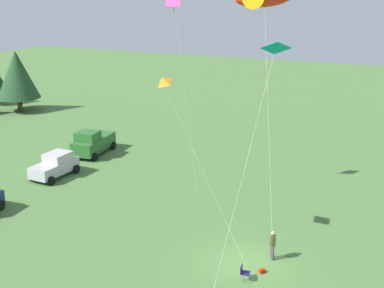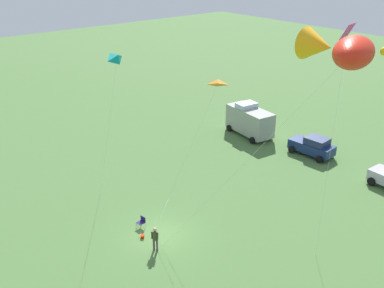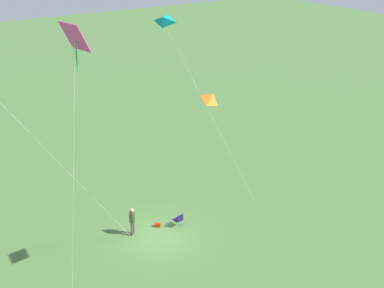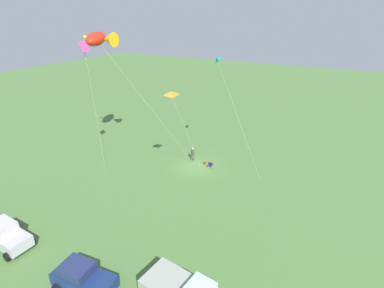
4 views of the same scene
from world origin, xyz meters
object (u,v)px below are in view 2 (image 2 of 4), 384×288
van_motorhome_grey (250,120)px  kite_delta_orange (218,82)px  folding_chair (142,221)px  person_kite_flyer (155,237)px  kite_diamond_rainbow (346,40)px  kite_large_fish (344,50)px  kite_delta_teal (118,59)px  car_navy_hatch (313,146)px  backpack_on_grass (143,236)px

van_motorhome_grey → kite_delta_orange: (8.60, -12.61, 8.31)m
folding_chair → van_motorhome_grey: bearing=-166.7°
person_kite_flyer → kite_diamond_rainbow: kite_diamond_rainbow is taller
kite_large_fish → kite_delta_teal: 12.81m
kite_diamond_rainbow → kite_large_fish: bearing=-58.5°
kite_delta_teal → kite_diamond_rainbow: kite_diamond_rainbow is taller
folding_chair → kite_delta_orange: kite_delta_orange is taller
van_motorhome_grey → kite_large_fish: size_ratio=0.37×
folding_chair → kite_delta_teal: (0.17, -1.09, 11.78)m
kite_large_fish → kite_delta_teal: size_ratio=1.19×
person_kite_flyer → kite_large_fish: 16.60m
van_motorhome_grey → kite_large_fish: (19.11, -14.91, 12.52)m
car_navy_hatch → kite_diamond_rainbow: 18.74m
van_motorhome_grey → kite_delta_orange: size_ratio=0.55×
folding_chair → backpack_on_grass: size_ratio=2.56×
kite_large_fish → van_motorhome_grey: bearing=142.0°
backpack_on_grass → kite_large_fish: (11.02, 3.86, 14.05)m
kite_delta_teal → person_kite_flyer: bearing=7.1°
folding_chair → kite_large_fish: size_ratio=0.05×
folding_chair → van_motorhome_grey: (-7.01, 18.10, 1.16)m
kite_large_fish → kite_delta_teal: kite_large_fish is taller
person_kite_flyer → car_navy_hatch: car_navy_hatch is taller
car_navy_hatch → kite_diamond_rainbow: (8.69, -10.83, 12.58)m
person_kite_flyer → backpack_on_grass: 1.91m
kite_delta_orange → kite_large_fish: bearing=-12.4°
kite_large_fish → folding_chair: bearing=-165.3°
backpack_on_grass → kite_diamond_rainbow: bearing=48.6°
folding_chair → car_navy_hatch: size_ratio=0.19×
kite_large_fish → kite_diamond_rainbow: size_ratio=1.04×
backpack_on_grass → kite_diamond_rainbow: kite_diamond_rainbow is taller
kite_delta_orange → person_kite_flyer: bearing=-79.4°
kite_delta_teal → kite_delta_orange: bearing=77.8°
person_kite_flyer → backpack_on_grass: person_kite_flyer is taller
van_motorhome_grey → backpack_on_grass: bearing=120.0°
kite_large_fish → car_navy_hatch: bearing=126.6°
van_motorhome_grey → car_navy_hatch: (7.30, 1.01, -0.69)m
backpack_on_grass → van_motorhome_grey: size_ratio=0.06×
van_motorhome_grey → kite_delta_teal: bearing=117.2°
folding_chair → car_navy_hatch: bearing=171.2°
backpack_on_grass → kite_large_fish: kite_large_fish is taller
car_navy_hatch → kite_delta_orange: kite_delta_orange is taller
kite_delta_teal → kite_diamond_rainbow: size_ratio=0.88×
kite_delta_teal → kite_delta_orange: (1.42, 6.57, -2.32)m
folding_chair → kite_large_fish: bearing=96.8°
kite_delta_orange → car_navy_hatch: bearing=95.5°
car_navy_hatch → kite_delta_orange: bearing=-89.0°
van_motorhome_grey → kite_large_fish: bearing=148.7°
person_kite_flyer → kite_delta_orange: kite_delta_orange is taller
folding_chair → van_motorhome_grey: 19.44m
kite_large_fish → kite_delta_orange: size_ratio=1.46×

